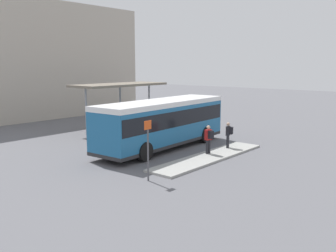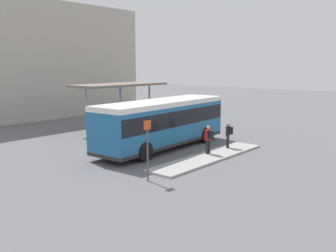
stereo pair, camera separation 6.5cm
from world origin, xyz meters
The scene contains 12 objects.
ground_plane centered at (0.00, 0.00, 0.00)m, with size 120.00×120.00×0.00m, color #5B5B60.
curb_island centered at (-0.19, -3.68, 0.06)m, with size 9.01×1.80×0.12m.
city_bus centered at (0.01, 0.00, 1.79)m, with size 10.39×3.16×3.07m.
pedestrian_waiting centered at (0.26, -3.33, 1.08)m, with size 0.44×0.47×1.67m.
pedestrian_companion centered at (2.38, -3.38, 1.04)m, with size 0.46×0.49×1.61m.
bicycle_orange centered at (7.23, 3.33, 0.38)m, with size 0.48×1.75×0.76m.
bicycle_blue centered at (7.13, 4.10, 0.33)m, with size 0.48×1.53×0.66m.
bicycle_green centered at (7.49, 4.87, 0.36)m, with size 0.48×1.65×0.71m.
station_shelter centered at (2.99, 7.17, 3.57)m, with size 8.06×3.06×3.77m.
potted_planter_near_shelter centered at (3.65, 4.24, 0.67)m, with size 0.79×0.79×1.27m.
platform_sign centered at (-5.54, -3.92, 1.56)m, with size 0.44×0.08×2.80m.
station_building centered at (4.13, 21.62, 5.67)m, with size 19.64×10.41×11.34m.
Camera 2 is at (-17.56, -15.36, 5.29)m, focal length 40.00 mm.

